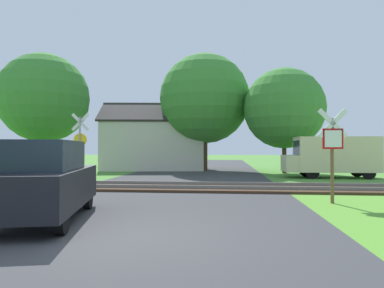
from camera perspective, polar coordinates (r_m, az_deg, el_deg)
name	(u,v)px	position (r m, az deg, el deg)	size (l,w,h in m)	color
ground_plane	(118,237)	(6.57, -12.16, -14.92)	(160.00, 160.00, 0.00)	#4C8433
road_asphalt	(145,215)	(8.45, -7.91, -11.70)	(8.36, 80.00, 0.01)	#38383A
rail_track	(177,187)	(13.77, -2.50, -7.22)	(60.00, 2.60, 0.22)	#422D1E
stop_sign_near	(332,147)	(10.82, 22.37, -0.51)	(0.88, 0.17, 2.79)	brown
crossing_sign_far	(80,141)	(17.47, -18.17, 0.42)	(0.88, 0.15, 3.34)	#9E9EA5
house	(154,144)	(26.42, -6.34, 0.00)	(8.31, 6.07, 5.12)	beige
tree_center	(205,99)	(25.05, 2.11, 7.54)	(6.50, 6.50, 8.48)	#513823
tree_right	(284,108)	(23.20, 15.10, 5.75)	(5.24, 5.24, 6.85)	#513823
tree_left	(44,98)	(25.88, -23.43, 7.05)	(6.11, 6.11, 8.15)	#513823
mail_truck	(332,155)	(20.24, 22.33, -1.74)	(4.93, 1.97, 2.24)	beige
parked_car	(44,181)	(8.31, -23.44, -5.63)	(2.49, 4.26, 1.78)	black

